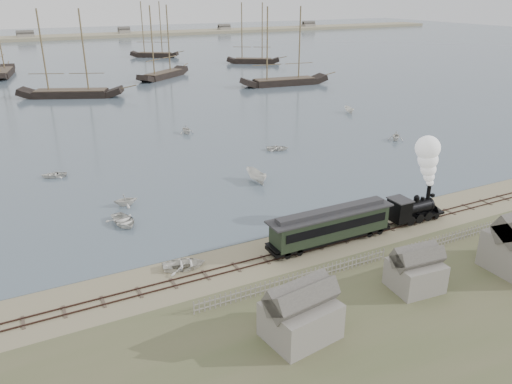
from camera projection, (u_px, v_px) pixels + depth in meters
name	position (u px, v px, depth m)	size (l,w,h in m)	color
ground	(316.00, 236.00, 51.57)	(600.00, 600.00, 0.00)	gray
harbor_water	(70.00, 56.00, 191.69)	(600.00, 336.00, 0.06)	#41505D
rail_track	(327.00, 243.00, 49.91)	(120.00, 1.80, 0.16)	#39241F
picket_fence_west	(298.00, 284.00, 43.05)	(19.00, 0.10, 1.20)	gray
picket_fence_east	(460.00, 240.00, 50.68)	(15.00, 0.10, 1.20)	gray
shed_left	(300.00, 336.00, 36.62)	(5.00, 4.00, 4.10)	gray
shed_mid	(413.00, 288.00, 42.53)	(4.00, 3.50, 3.60)	gray
far_spit	(47.00, 39.00, 257.65)	(500.00, 20.00, 1.80)	gray
locomotive	(425.00, 184.00, 53.62)	(7.30, 2.73, 9.11)	black
passenger_coach	(331.00, 224.00, 49.28)	(13.58, 2.62, 3.30)	black
beached_dinghy	(184.00, 264.00, 45.40)	(3.94, 2.81, 0.82)	silver
rowboat_0	(124.00, 221.00, 53.80)	(4.25, 3.03, 0.88)	silver
rowboat_1	(125.00, 200.00, 58.38)	(2.75, 2.38, 1.45)	silver
rowboat_2	(256.00, 176.00, 65.68)	(4.09, 1.54, 1.58)	silver
rowboat_3	(278.00, 148.00, 78.84)	(3.53, 2.52, 0.73)	silver
rowboat_4	(396.00, 136.00, 83.88)	(2.97, 2.56, 1.56)	silver
rowboat_5	(349.00, 110.00, 102.74)	(3.25, 1.22, 1.25)	silver
rowboat_6	(54.00, 175.00, 67.49)	(3.33, 2.38, 0.69)	silver
rowboat_7	(186.00, 129.00, 87.84)	(2.92, 2.52, 1.54)	silver
schooner_2	(66.00, 54.00, 114.52)	(23.99, 5.54, 20.00)	black
schooner_3	(161.00, 42.00, 140.35)	(20.46, 4.72, 20.00)	black
schooner_4	(285.00, 46.00, 129.57)	(23.77, 5.49, 20.00)	black
schooner_5	(253.00, 33.00, 168.80)	(18.03, 4.16, 20.00)	black
schooner_8	(153.00, 30.00, 184.75)	(17.94, 4.14, 20.00)	black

